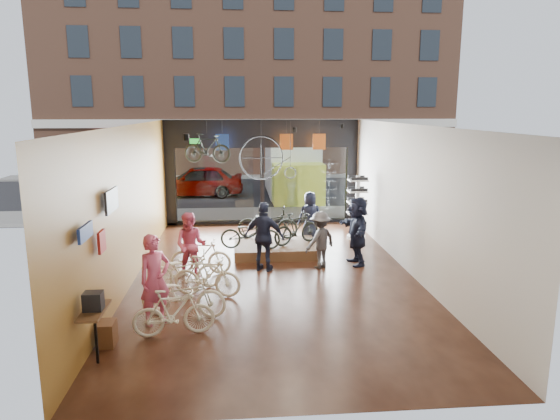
{
  "coord_description": "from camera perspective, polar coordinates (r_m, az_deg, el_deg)",
  "views": [
    {
      "loc": [
        -0.88,
        -12.16,
        4.18
      ],
      "look_at": [
        0.27,
        1.4,
        1.41
      ],
      "focal_mm": 32.0,
      "sensor_mm": 36.0,
      "label": 1
    }
  ],
  "objects": [
    {
      "name": "sidewalk_near",
      "position": [
        19.81,
        -2.19,
        -0.51
      ],
      "size": [
        30.0,
        2.4,
        0.12
      ],
      "primitive_type": "cube",
      "color": "slate",
      "rests_on": "ground"
    },
    {
      "name": "jersey_left",
      "position": [
        17.4,
        -6.61,
        7.7
      ],
      "size": [
        0.45,
        0.03,
        0.55
      ],
      "primitive_type": "cube",
      "color": "#1E3F99",
      "rests_on": "ceiling"
    },
    {
      "name": "jersey_mid",
      "position": [
        17.48,
        0.74,
        7.79
      ],
      "size": [
        0.45,
        0.03,
        0.55
      ],
      "primitive_type": "cube",
      "color": "#CC5919",
      "rests_on": "ceiling"
    },
    {
      "name": "sidewalk_far",
      "position": [
        31.44,
        -3.21,
        3.95
      ],
      "size": [
        30.0,
        2.0,
        0.12
      ],
      "primitive_type": "cube",
      "color": "slate",
      "rests_on": "ground"
    },
    {
      "name": "penny_farthing",
      "position": [
        16.97,
        -1.1,
        5.81
      ],
      "size": [
        1.87,
        0.06,
        1.5
      ],
      "primitive_type": null,
      "color": "black",
      "rests_on": "ceiling"
    },
    {
      "name": "ground_plane",
      "position": [
        12.89,
        -0.66,
        -7.52
      ],
      "size": [
        7.0,
        12.0,
        0.04
      ],
      "primitive_type": "cube",
      "color": "black",
      "rests_on": "ground"
    },
    {
      "name": "ceiling",
      "position": [
        12.19,
        -0.71,
        9.8
      ],
      "size": [
        7.0,
        12.0,
        0.04
      ],
      "primitive_type": "cube",
      "color": "black",
      "rests_on": "ground"
    },
    {
      "name": "customer_0",
      "position": [
        10.13,
        -14.1,
        -7.72
      ],
      "size": [
        0.79,
        0.75,
        1.81
      ],
      "primitive_type": "imported",
      "rotation": [
        0.0,
        0.0,
        0.68
      ],
      "color": "#CC4C72",
      "rests_on": "ground_plane"
    },
    {
      "name": "storefront",
      "position": [
        18.32,
        -2.06,
        4.34
      ],
      "size": [
        7.0,
        0.26,
        3.8
      ],
      "primitive_type": null,
      "color": "black",
      "rests_on": "ground"
    },
    {
      "name": "display_bike_right",
      "position": [
        15.14,
        -1.42,
        -1.49
      ],
      "size": [
        1.89,
        0.88,
        0.96
      ],
      "primitive_type": "imported",
      "rotation": [
        0.0,
        0.0,
        1.43
      ],
      "color": "black",
      "rests_on": "display_platform"
    },
    {
      "name": "customer_4",
      "position": [
        15.94,
        3.45,
        -0.76
      ],
      "size": [
        0.82,
        0.57,
        1.6
      ],
      "primitive_type": "imported",
      "rotation": [
        0.0,
        0.0,
        3.22
      ],
      "color": "#161C33",
      "rests_on": "ground_plane"
    },
    {
      "name": "customer_1",
      "position": [
        12.67,
        -10.15,
        -4.01
      ],
      "size": [
        0.91,
        0.76,
        1.67
      ],
      "primitive_type": "imported",
      "rotation": [
        0.0,
        0.0,
        -0.18
      ],
      "color": "#CC4C72",
      "rests_on": "ground_plane"
    },
    {
      "name": "wall_back",
      "position": [
        6.61,
        3.17,
        -8.72
      ],
      "size": [
        7.0,
        0.04,
        3.8
      ],
      "primitive_type": "cube",
      "color": "beige",
      "rests_on": "ground"
    },
    {
      "name": "floor_bike_5",
      "position": [
        13.0,
        -9.05,
        -5.23
      ],
      "size": [
        1.61,
        0.64,
        0.94
      ],
      "primitive_type": "imported",
      "rotation": [
        0.0,
        0.0,
        1.44
      ],
      "color": "beige",
      "rests_on": "ground_plane"
    },
    {
      "name": "customer_5",
      "position": [
        13.68,
        8.79,
        -2.38
      ],
      "size": [
        0.68,
        1.76,
        1.86
      ],
      "primitive_type": "imported",
      "rotation": [
        0.0,
        0.0,
        4.79
      ],
      "color": "#161C33",
      "rests_on": "ground_plane"
    },
    {
      "name": "floor_bike_4",
      "position": [
        12.03,
        -10.82,
        -6.78
      ],
      "size": [
        1.75,
        0.71,
        0.9
      ],
      "primitive_type": "imported",
      "rotation": [
        0.0,
        0.0,
        1.64
      ],
      "color": "beige",
      "rests_on": "ground_plane"
    },
    {
      "name": "floor_bike_3",
      "position": [
        11.47,
        -8.35,
        -7.5
      ],
      "size": [
        1.62,
        0.82,
        0.94
      ],
      "primitive_type": "imported",
      "rotation": [
        0.0,
        0.0,
        1.32
      ],
      "color": "beige",
      "rests_on": "ground_plane"
    },
    {
      "name": "wall_left",
      "position": [
        12.65,
        -16.8,
        0.61
      ],
      "size": [
        0.04,
        12.0,
        3.8
      ],
      "primitive_type": "cube",
      "color": "brown",
      "rests_on": "ground"
    },
    {
      "name": "wall_merch",
      "position": [
        9.46,
        -20.06,
        -6.96
      ],
      "size": [
        0.4,
        2.4,
        2.6
      ],
      "primitive_type": null,
      "color": "navy",
      "rests_on": "wall_left"
    },
    {
      "name": "exit_sign",
      "position": [
        18.13,
        -9.73,
        7.76
      ],
      "size": [
        0.35,
        0.06,
        0.18
      ],
      "primitive_type": "cube",
      "color": "#198C26",
      "rests_on": "storefront"
    },
    {
      "name": "jersey_right",
      "position": [
        17.62,
        4.49,
        7.79
      ],
      "size": [
        0.45,
        0.03,
        0.55
      ],
      "primitive_type": "cube",
      "color": "#CC5919",
      "rests_on": "ceiling"
    },
    {
      "name": "sunglasses_rack",
      "position": [
        16.36,
        8.8,
        0.28
      ],
      "size": [
        0.66,
        0.57,
        2.08
      ],
      "primitive_type": null,
      "rotation": [
        0.0,
        0.0,
        0.11
      ],
      "color": "white",
      "rests_on": "ground_plane"
    },
    {
      "name": "display_platform",
      "position": [
        14.71,
        -0.53,
        -4.4
      ],
      "size": [
        2.4,
        1.8,
        0.3
      ],
      "primitive_type": "cube",
      "color": "#492E18",
      "rests_on": "ground_plane"
    },
    {
      "name": "display_bike_left",
      "position": [
        14.03,
        -3.41,
        -2.7
      ],
      "size": [
        1.76,
        0.82,
        0.89
      ],
      "primitive_type": "imported",
      "rotation": [
        0.0,
        0.0,
        1.43
      ],
      "color": "black",
      "rests_on": "display_platform"
    },
    {
      "name": "hung_bike",
      "position": [
        16.43,
        -8.32,
        7.0
      ],
      "size": [
        1.64,
        0.92,
        0.95
      ],
      "primitive_type": "imported",
      "rotation": [
        0.0,
        0.0,
        1.25
      ],
      "color": "black",
      "rests_on": "ceiling"
    },
    {
      "name": "floor_bike_2",
      "position": [
        10.49,
        -10.99,
        -9.48
      ],
      "size": [
        1.85,
        0.94,
        0.93
      ],
      "primitive_type": "imported",
      "rotation": [
        0.0,
        0.0,
        1.38
      ],
      "color": "beige",
      "rests_on": "ground_plane"
    },
    {
      "name": "street_road",
      "position": [
        27.49,
        -2.96,
        2.72
      ],
      "size": [
        30.0,
        18.0,
        0.02
      ],
      "primitive_type": "cube",
      "color": "black",
      "rests_on": "ground"
    },
    {
      "name": "box_truck",
      "position": [
        23.47,
        1.53,
        4.56
      ],
      "size": [
        2.28,
        6.84,
        2.69
      ],
      "primitive_type": null,
      "color": "silver",
      "rests_on": "street_road"
    },
    {
      "name": "street_car",
      "position": [
        24.48,
        -9.42,
        3.28
      ],
      "size": [
        4.39,
        1.77,
        1.5
      ],
      "primitive_type": "imported",
      "rotation": [
        0.0,
        0.0,
        -1.57
      ],
      "color": "gray",
      "rests_on": "street_road"
    },
    {
      "name": "floor_bike_1",
      "position": [
        9.69,
        -12.05,
        -11.38
      ],
      "size": [
        1.56,
        0.62,
        0.91
      ],
      "primitive_type": "imported",
      "rotation": [
        0.0,
        0.0,
        1.7
      ],
      "color": "beige",
      "rests_on": "ground_plane"
    },
    {
      "name": "wall_right",
      "position": [
        13.13,
        14.83,
        1.11
      ],
      "size": [
        0.04,
        12.0,
        3.8
      ],
      "primitive_type": "cube",
      "color": "beige",
      "rests_on": "ground"
    },
    {
      "name": "customer_3",
      "position": [
        13.3,
        4.61,
        -3.43
      ],
      "size": [
        1.13,
        1.04,
        1.53
      ],
      "primitive_type": "imported",
      "rotation": [
        0.0,
        0.0,
        3.77
      ],
      "color": "#3F3F44",
      "rests_on": "ground_plane"
    },
    {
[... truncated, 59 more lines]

